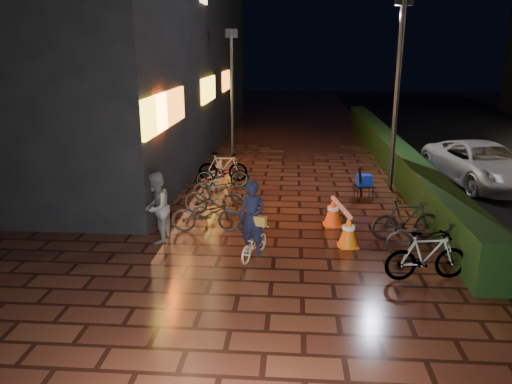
# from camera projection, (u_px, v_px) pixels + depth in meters

# --- Properties ---
(ground) EXTENTS (80.00, 80.00, 0.00)m
(ground) POSITION_uv_depth(u_px,v_px,m) (301.00, 248.00, 10.69)
(ground) COLOR #381911
(ground) RESTS_ON ground
(hedge) EXTENTS (0.70, 20.00, 1.00)m
(hedge) POSITION_uv_depth(u_px,v_px,m) (391.00, 152.00, 17.97)
(hedge) COLOR black
(hedge) RESTS_ON ground
(bystander_person) EXTENTS (0.64, 0.80, 1.57)m
(bystander_person) POSITION_uv_depth(u_px,v_px,m) (156.00, 208.00, 10.82)
(bystander_person) COLOR #565759
(bystander_person) RESTS_ON ground
(van) EXTENTS (2.94, 4.97, 1.30)m
(van) POSITION_uv_depth(u_px,v_px,m) (482.00, 164.00, 15.43)
(van) COLOR silver
(van) RESTS_ON ground
(storefront_block) EXTENTS (12.09, 22.00, 9.00)m
(storefront_block) POSITION_uv_depth(u_px,v_px,m) (76.00, 38.00, 21.12)
(storefront_block) COLOR black
(storefront_block) RESTS_ON ground
(lamp_post_hedge) EXTENTS (0.54, 0.18, 5.61)m
(lamp_post_hedge) POSITION_uv_depth(u_px,v_px,m) (398.00, 85.00, 14.36)
(lamp_post_hedge) COLOR black
(lamp_post_hedge) RESTS_ON ground
(lamp_post_sf) EXTENTS (0.45, 0.23, 4.77)m
(lamp_post_sf) POSITION_uv_depth(u_px,v_px,m) (232.00, 89.00, 18.79)
(lamp_post_sf) COLOR black
(lamp_post_sf) RESTS_ON ground
(cyclist) EXTENTS (0.77, 1.21, 1.64)m
(cyclist) POSITION_uv_depth(u_px,v_px,m) (253.00, 230.00, 10.00)
(cyclist) COLOR silver
(cyclist) RESTS_ON ground
(traffic_barrier) EXTENTS (0.69, 1.76, 0.72)m
(traffic_barrier) POSITION_uv_depth(u_px,v_px,m) (340.00, 220.00, 11.31)
(traffic_barrier) COLOR #E05C0B
(traffic_barrier) RESTS_ON ground
(cart_assembly) EXTENTS (0.60, 0.63, 1.02)m
(cart_assembly) POSITION_uv_depth(u_px,v_px,m) (364.00, 182.00, 13.93)
(cart_assembly) COLOR black
(cart_assembly) RESTS_ON ground
(parked_bikes_storefront) EXTENTS (1.89, 5.11, 0.94)m
(parked_bikes_storefront) POSITION_uv_depth(u_px,v_px,m) (218.00, 187.00, 13.72)
(parked_bikes_storefront) COLOR black
(parked_bikes_storefront) RESTS_ON ground
(parked_bikes_hedge) EXTENTS (1.89, 2.69, 0.94)m
(parked_bikes_hedge) POSITION_uv_depth(u_px,v_px,m) (419.00, 237.00, 10.06)
(parked_bikes_hedge) COLOR black
(parked_bikes_hedge) RESTS_ON ground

